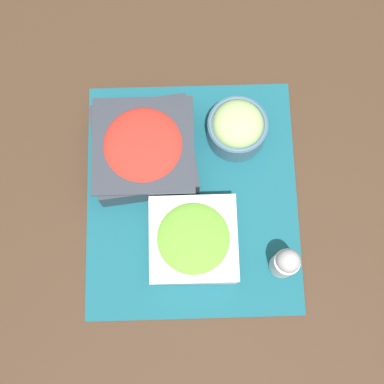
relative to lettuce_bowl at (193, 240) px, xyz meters
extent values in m
plane|color=#422D1E|center=(-0.09, 0.00, -0.04)|extent=(3.00, 3.00, 0.00)
cube|color=#195B6B|center=(-0.09, 0.00, -0.03)|extent=(0.45, 0.39, 0.00)
cube|color=white|center=(0.00, 0.00, -0.01)|extent=(0.16, 0.16, 0.05)
cube|color=white|center=(0.00, 0.00, 0.02)|extent=(0.15, 0.15, 0.00)
ellipsoid|color=#6BAD38|center=(0.00, 0.00, 0.01)|extent=(0.13, 0.13, 0.03)
cube|color=#333842|center=(-0.17, -0.09, 0.00)|extent=(0.20, 0.20, 0.06)
cube|color=#333842|center=(-0.17, -0.09, 0.03)|extent=(0.18, 0.18, 0.00)
ellipsoid|color=red|center=(-0.17, -0.09, 0.02)|extent=(0.15, 0.15, 0.04)
cylinder|color=slate|center=(-0.21, 0.09, 0.00)|extent=(0.11, 0.11, 0.05)
torus|color=slate|center=(-0.21, 0.09, 0.02)|extent=(0.11, 0.11, 0.01)
ellipsoid|color=#A8CC7F|center=(-0.21, 0.09, 0.02)|extent=(0.09, 0.09, 0.06)
cylinder|color=silver|center=(0.05, 0.16, 0.00)|extent=(0.05, 0.05, 0.07)
sphere|color=#B2B2B7|center=(0.05, 0.16, 0.04)|extent=(0.04, 0.04, 0.04)
camera|label=1|loc=(0.14, -0.01, 0.94)|focal=50.00mm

